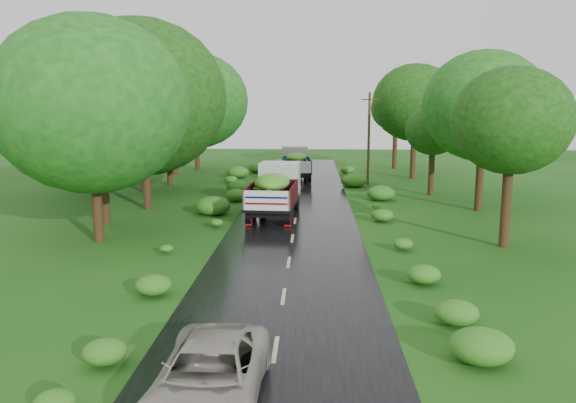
# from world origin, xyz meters

# --- Properties ---
(ground) EXTENTS (120.00, 120.00, 0.00)m
(ground) POSITION_xyz_m (0.00, 0.00, 0.00)
(ground) COLOR #11460F
(ground) RESTS_ON ground
(road) EXTENTS (6.50, 80.00, 0.02)m
(road) POSITION_xyz_m (0.00, 5.00, 0.01)
(road) COLOR black
(road) RESTS_ON ground
(road_lines) EXTENTS (0.12, 69.60, 0.00)m
(road_lines) POSITION_xyz_m (0.00, 6.00, 0.02)
(road_lines) COLOR #BFB78C
(road_lines) RESTS_ON road
(truck_near) EXTENTS (2.76, 6.79, 2.80)m
(truck_near) POSITION_xyz_m (-1.14, 13.45, 1.58)
(truck_near) COLOR black
(truck_near) RESTS_ON ground
(truck_far) EXTENTS (2.67, 6.32, 2.59)m
(truck_far) POSITION_xyz_m (-0.49, 28.93, 1.46)
(truck_far) COLOR black
(truck_far) RESTS_ON ground
(car) EXTENTS (2.24, 4.76, 1.31)m
(car) POSITION_xyz_m (-1.18, -6.77, 0.68)
(car) COLOR #A8A095
(car) RESTS_ON road
(utility_pole) EXTENTS (1.24, 0.21, 7.06)m
(utility_pole) POSITION_xyz_m (5.20, 25.77, 3.64)
(utility_pole) COLOR #382616
(utility_pole) RESTS_ON ground
(trees_left) EXTENTS (6.81, 32.40, 9.59)m
(trees_left) POSITION_xyz_m (-10.18, 21.73, 6.62)
(trees_left) COLOR black
(trees_left) RESTS_ON ground
(trees_right) EXTENTS (5.31, 33.31, 7.99)m
(trees_right) POSITION_xyz_m (9.62, 22.07, 5.73)
(trees_right) COLOR black
(trees_right) RESTS_ON ground
(shrubs) EXTENTS (11.90, 44.00, 0.70)m
(shrubs) POSITION_xyz_m (0.00, 14.00, 0.35)
(shrubs) COLOR #276919
(shrubs) RESTS_ON ground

